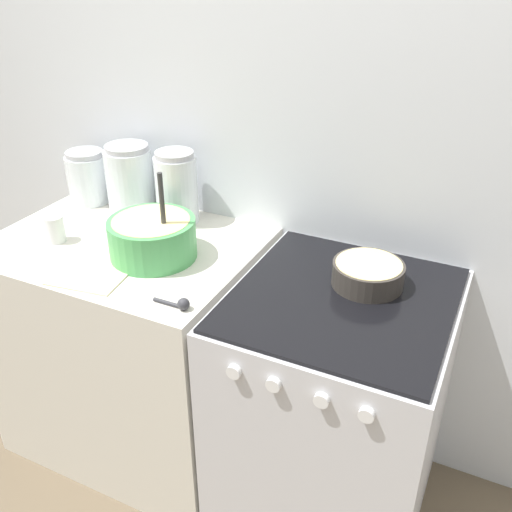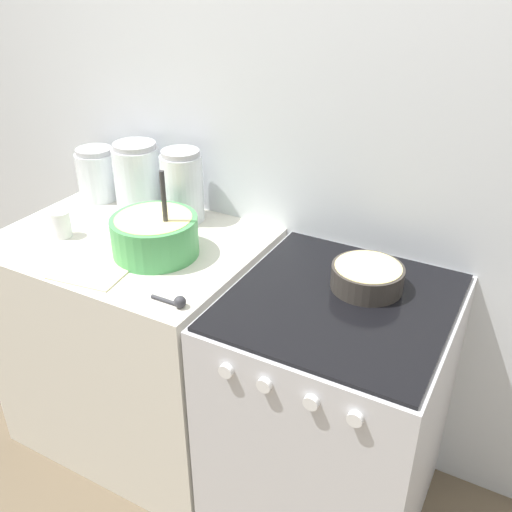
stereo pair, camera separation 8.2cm
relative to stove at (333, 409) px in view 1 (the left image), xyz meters
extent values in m
cube|color=silver|center=(-0.34, 0.37, 0.76)|extent=(4.81, 0.05, 2.40)
cube|color=silver|center=(-0.79, 0.00, 0.00)|extent=(0.91, 0.68, 0.88)
cube|color=silver|center=(0.00, 0.00, -0.01)|extent=(0.65, 0.68, 0.87)
cube|color=black|center=(0.00, 0.00, 0.44)|extent=(0.63, 0.66, 0.01)
cylinder|color=white|center=(-0.18, -0.35, 0.36)|extent=(0.04, 0.02, 0.04)
cylinder|color=white|center=(-0.07, -0.35, 0.36)|extent=(0.04, 0.02, 0.04)
cylinder|color=white|center=(0.07, -0.35, 0.36)|extent=(0.04, 0.02, 0.04)
cylinder|color=white|center=(0.18, -0.35, 0.36)|extent=(0.04, 0.02, 0.04)
cylinder|color=#4CA559|center=(-0.64, -0.04, 0.51)|extent=(0.28, 0.28, 0.13)
cylinder|color=#EFDB8C|center=(-0.64, -0.04, 0.54)|extent=(0.25, 0.25, 0.07)
cylinder|color=#333333|center=(-0.59, -0.04, 0.60)|extent=(0.02, 0.02, 0.28)
cylinder|color=#38332D|center=(0.04, 0.10, 0.48)|extent=(0.22, 0.22, 0.07)
cylinder|color=#EFDB8C|center=(0.04, 0.10, 0.49)|extent=(0.20, 0.20, 0.06)
cylinder|color=silver|center=(-1.13, 0.23, 0.54)|extent=(0.16, 0.16, 0.19)
cylinder|color=white|center=(-1.13, 0.23, 0.50)|extent=(0.14, 0.14, 0.11)
cylinder|color=#B2B2B7|center=(-1.13, 0.23, 0.64)|extent=(0.14, 0.14, 0.02)
cylinder|color=silver|center=(-0.92, 0.23, 0.56)|extent=(0.18, 0.18, 0.24)
cylinder|color=red|center=(-0.92, 0.23, 0.51)|extent=(0.16, 0.16, 0.14)
cylinder|color=#B2B2B7|center=(-0.92, 0.23, 0.69)|extent=(0.16, 0.16, 0.02)
cylinder|color=silver|center=(-0.72, 0.23, 0.56)|extent=(0.15, 0.15, 0.25)
cylinder|color=olive|center=(-0.72, 0.23, 0.52)|extent=(0.13, 0.13, 0.15)
cylinder|color=#B2B2B7|center=(-0.72, 0.23, 0.70)|extent=(0.14, 0.14, 0.02)
cylinder|color=silver|center=(-1.01, -0.09, 0.49)|extent=(0.07, 0.07, 0.09)
cube|color=beige|center=(-0.75, -0.17, 0.44)|extent=(0.26, 0.32, 0.01)
cylinder|color=#333338|center=(-0.44, -0.26, 0.45)|extent=(0.09, 0.01, 0.01)
sphere|color=#333338|center=(-0.39, -0.26, 0.46)|extent=(0.04, 0.04, 0.04)
camera|label=1|loc=(0.38, -1.37, 1.36)|focal=40.00mm
camera|label=2|loc=(0.45, -1.34, 1.36)|focal=40.00mm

